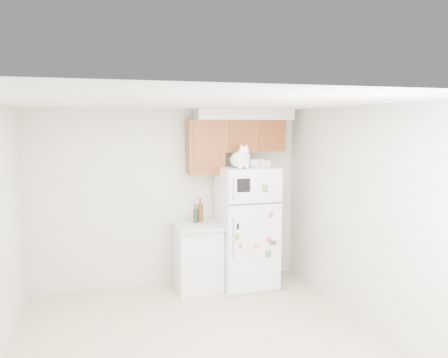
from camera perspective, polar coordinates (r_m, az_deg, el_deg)
name	(u,v)px	position (r m, az deg, el deg)	size (l,w,h in m)	color
ground_plane	(202,351)	(4.78, -2.92, -21.57)	(3.80, 4.00, 0.01)	#C0B294
room_shell	(207,185)	(4.50, -2.28, -0.75)	(3.84, 4.04, 2.52)	beige
refrigerator	(247,227)	(6.20, 2.98, -6.25)	(0.76, 0.78, 1.70)	white
base_counter	(198,256)	(6.18, -3.42, -10.02)	(0.64, 0.64, 0.92)	white
cat	(241,159)	(5.89, 2.25, 2.65)	(0.32, 0.47, 0.33)	white
storage_box_back	(257,163)	(6.15, 4.30, 2.14)	(0.18, 0.13, 0.10)	white
storage_box_front	(264,163)	(6.10, 5.27, 2.04)	(0.15, 0.11, 0.09)	white
bottle_green	(195,213)	(6.12, -3.75, -4.51)	(0.06, 0.06, 0.26)	#19381E
bottle_amber	(200,210)	(6.16, -3.12, -4.04)	(0.08, 0.08, 0.34)	#593814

